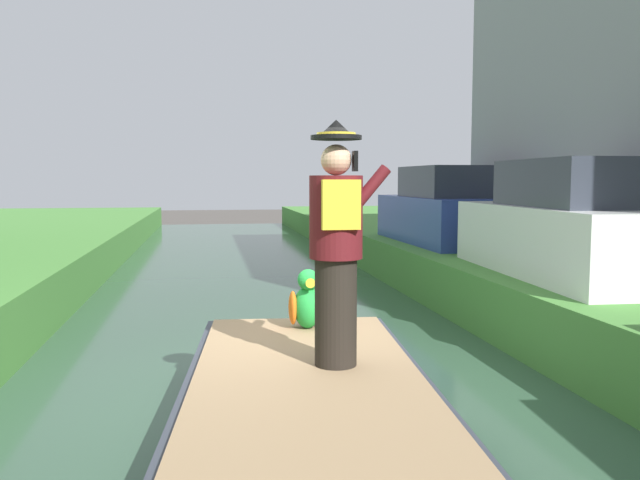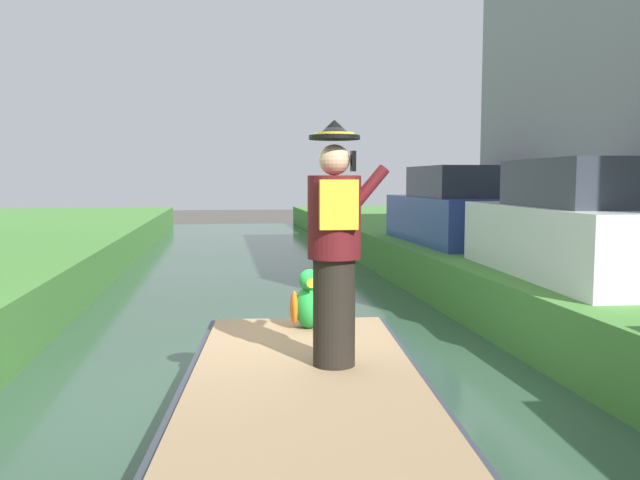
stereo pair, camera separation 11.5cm
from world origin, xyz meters
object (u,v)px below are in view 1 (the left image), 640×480
object	(u,v)px
boat	(308,416)
person_pirate	(337,244)
parked_car_white	(573,227)
parked_car_blue	(447,211)
parrot_plush	(308,303)

from	to	relation	value
boat	person_pirate	distance (m)	1.28
boat	parked_car_white	size ratio (longest dim) A/B	1.06
boat	parked_car_blue	world-z (taller)	parked_car_blue
person_pirate	parked_car_white	bearing A→B (deg)	32.01
parked_car_white	parked_car_blue	distance (m)	4.54
parrot_plush	parked_car_white	xyz separation A→B (m)	(3.76, 1.72, 0.55)
parked_car_white	person_pirate	bearing A→B (deg)	-141.36
boat	person_pirate	bearing A→B (deg)	38.93
person_pirate	parrot_plush	bearing A→B (deg)	84.61
parrot_plush	parked_car_blue	world-z (taller)	parked_car_blue
parked_car_blue	boat	bearing A→B (deg)	-117.25
parrot_plush	parked_car_white	bearing A→B (deg)	24.58
person_pirate	parked_car_blue	size ratio (longest dim) A/B	0.46
boat	parrot_plush	xyz separation A→B (m)	(0.22, 1.47, 0.55)
boat	parked_car_white	bearing A→B (deg)	38.65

